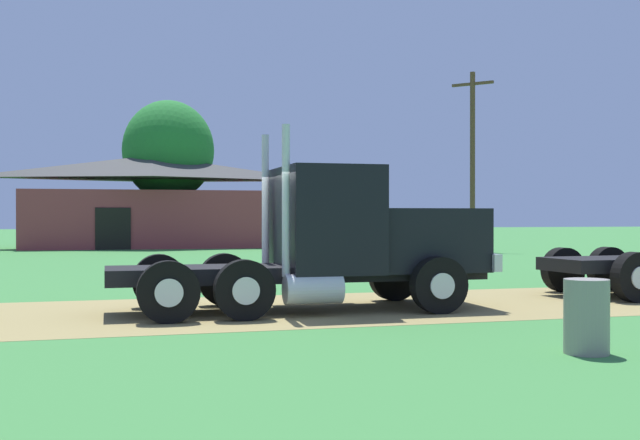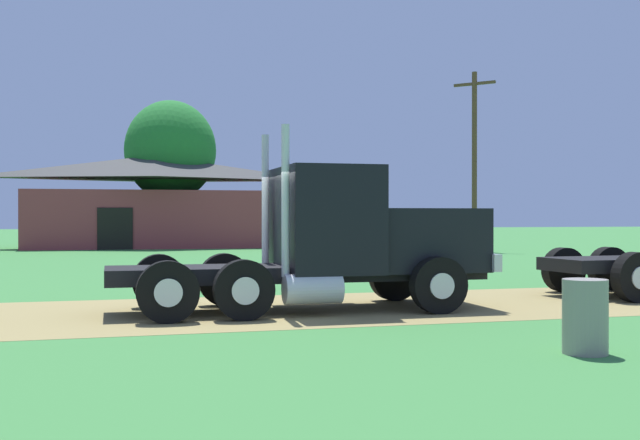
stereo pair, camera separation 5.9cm
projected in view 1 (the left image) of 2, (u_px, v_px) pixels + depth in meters
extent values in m
plane|color=#3C7F3C|center=(296.00, 309.00, 14.62)|extent=(200.00, 200.00, 0.00)
cube|color=#95844E|center=(296.00, 309.00, 14.62)|extent=(120.00, 5.20, 0.01)
cube|color=black|center=(299.00, 273.00, 14.43)|extent=(6.92, 1.59, 0.28)
cube|color=black|center=(420.00, 239.00, 15.06)|extent=(2.12, 2.01, 1.19)
cube|color=silver|center=(472.00, 260.00, 15.35)|extent=(0.18, 2.18, 0.32)
cube|color=black|center=(325.00, 220.00, 14.56)|extent=(1.70, 2.29, 1.95)
cube|color=#2D3D4C|center=(369.00, 199.00, 14.78)|extent=(0.06, 1.89, 0.86)
cylinder|color=silver|center=(265.00, 202.00, 15.17)|extent=(0.14, 0.14, 2.62)
cylinder|color=silver|center=(286.00, 200.00, 13.44)|extent=(0.14, 0.14, 2.62)
cylinder|color=silver|center=(313.00, 289.00, 13.47)|extent=(1.01, 0.53, 0.52)
cylinder|color=black|center=(394.00, 276.00, 16.13)|extent=(1.02, 0.31, 1.02)
cylinder|color=silver|center=(391.00, 275.00, 16.28)|extent=(0.46, 0.04, 0.46)
cylinder|color=black|center=(439.00, 285.00, 13.94)|extent=(1.02, 0.31, 1.02)
cylinder|color=silver|center=(442.00, 286.00, 13.79)|extent=(0.46, 0.04, 0.46)
cylinder|color=black|center=(159.00, 281.00, 14.87)|extent=(1.02, 0.31, 1.02)
cylinder|color=silver|center=(159.00, 280.00, 15.03)|extent=(0.46, 0.04, 0.46)
cylinder|color=black|center=(168.00, 292.00, 12.69)|extent=(1.02, 0.31, 1.02)
cylinder|color=silver|center=(169.00, 293.00, 12.53)|extent=(0.46, 0.04, 0.46)
cylinder|color=black|center=(225.00, 279.00, 15.20)|extent=(1.02, 0.31, 1.02)
cylinder|color=silver|center=(223.00, 279.00, 15.36)|extent=(0.46, 0.04, 0.46)
cylinder|color=black|center=(244.00, 290.00, 13.02)|extent=(1.02, 0.31, 1.02)
cylinder|color=silver|center=(246.00, 291.00, 12.86)|extent=(0.46, 0.04, 0.46)
cylinder|color=black|center=(563.00, 270.00, 18.00)|extent=(1.03, 0.35, 1.02)
cylinder|color=silver|center=(559.00, 269.00, 18.15)|extent=(0.46, 0.06, 0.46)
cylinder|color=black|center=(635.00, 277.00, 15.75)|extent=(1.03, 0.35, 1.02)
cylinder|color=black|center=(608.00, 268.00, 18.40)|extent=(1.03, 0.35, 1.02)
cylinder|color=silver|center=(603.00, 268.00, 18.55)|extent=(0.46, 0.06, 0.46)
cylinder|color=gray|center=(586.00, 316.00, 9.87)|extent=(0.56, 0.56, 0.94)
cube|color=brown|center=(152.00, 219.00, 43.57)|extent=(13.76, 5.50, 3.15)
pyramid|color=#3A3A3A|center=(152.00, 167.00, 43.56)|extent=(14.44, 5.78, 1.33)
cube|color=black|center=(113.00, 229.00, 40.62)|extent=(1.80, 0.13, 2.20)
cylinder|color=brown|center=(473.00, 161.00, 39.64)|extent=(0.26, 0.26, 9.06)
cube|color=brown|center=(473.00, 84.00, 39.62)|extent=(1.56, 1.74, 0.14)
cylinder|color=#513823|center=(168.00, 217.00, 45.23)|extent=(0.44, 0.44, 3.47)
ellipsoid|color=#24742C|center=(168.00, 150.00, 45.21)|extent=(5.25, 5.25, 5.78)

